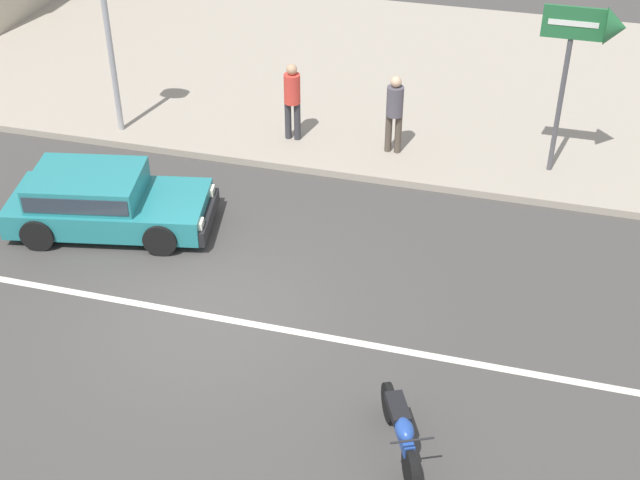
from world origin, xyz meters
TOP-DOWN VIEW (x-y plane):
  - ground_plane at (0.00, 0.00)m, footprint 160.00×160.00m
  - lane_centre_stripe at (0.00, 0.00)m, footprint 50.40×0.14m
  - kerb_strip at (0.00, 9.74)m, footprint 68.00×10.00m
  - hatchback_teal_0 at (-2.72, 1.94)m, footprint 3.86×2.25m
  - motorcycle_0 at (3.50, -1.97)m, footprint 0.91×1.64m
  - street_clock at (-4.00, 5.29)m, footprint 0.64×0.22m
  - arrow_signboard at (5.51, 5.92)m, footprint 1.47×0.66m
  - pedestrian_near_clock at (1.83, 5.86)m, footprint 0.34×0.34m
  - pedestrian_mid_kerb at (-0.31, 5.86)m, footprint 0.34×0.34m

SIDE VIEW (x-z plane):
  - ground_plane at x=0.00m, z-range 0.00..0.00m
  - lane_centre_stripe at x=0.00m, z-range 0.00..0.01m
  - kerb_strip at x=0.00m, z-range 0.00..0.15m
  - motorcycle_0 at x=3.50m, z-range 0.02..0.82m
  - hatchback_teal_0 at x=-2.72m, z-range 0.04..1.14m
  - pedestrian_near_clock at x=1.83m, z-range 0.29..1.95m
  - pedestrian_mid_kerb at x=-0.31m, z-range 0.29..1.97m
  - street_clock at x=-4.00m, z-range 1.06..4.88m
  - arrow_signboard at x=5.51m, z-range 1.31..4.69m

